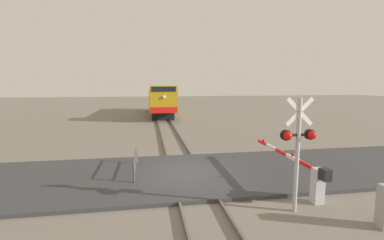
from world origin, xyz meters
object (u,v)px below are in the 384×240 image
Objects in this scene: crossing_signal at (298,143)px; locomotive at (161,100)px; crossing_gate at (307,174)px; guard_railing at (135,162)px.

locomotive is at bearing 96.06° from crossing_signal.
locomotive is at bearing 98.62° from crossing_gate.
guard_railing is (-2.37, -23.97, -1.40)m from locomotive.
crossing_signal is at bearing -40.20° from guard_railing.
locomotive reaches higher than crossing_gate.
crossing_gate reaches higher than guard_railing.
crossing_signal reaches higher than crossing_gate.
locomotive is 4.05× the size of crossing_signal.
crossing_signal is 1.33× the size of guard_railing.
locomotive is 28.70m from crossing_signal.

